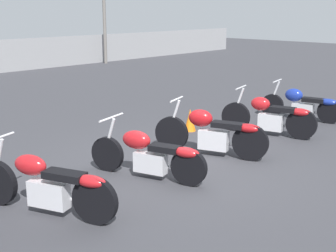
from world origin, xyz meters
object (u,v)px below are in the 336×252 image
object	(u,v)px
motorcycle_slot_1	(47,185)
motorcycle_slot_2	(149,154)
motorcycle_slot_3	(212,133)
motorcycle_slot_5	(302,104)
motorcycle_slot_4	(270,116)
traffic_cone_near	(190,120)

from	to	relation	value
motorcycle_slot_1	motorcycle_slot_2	world-z (taller)	motorcycle_slot_1
motorcycle_slot_3	motorcycle_slot_5	xyz separation A→B (m)	(3.80, 0.13, -0.05)
motorcycle_slot_2	motorcycle_slot_3	distance (m)	1.67
motorcycle_slot_4	traffic_cone_near	distance (m)	1.77
motorcycle_slot_1	traffic_cone_near	world-z (taller)	motorcycle_slot_1
motorcycle_slot_4	motorcycle_slot_3	bearing A→B (deg)	165.00
motorcycle_slot_2	motorcycle_slot_5	world-z (taller)	motorcycle_slot_2
motorcycle_slot_1	motorcycle_slot_3	size ratio (longest dim) A/B	1.00
motorcycle_slot_2	traffic_cone_near	xyz separation A→B (m)	(2.77, 1.47, -0.15)
motorcycle_slot_2	motorcycle_slot_4	bearing A→B (deg)	-16.67
motorcycle_slot_1	motorcycle_slot_4	world-z (taller)	motorcycle_slot_4
motorcycle_slot_5	motorcycle_slot_4	bearing A→B (deg)	174.36
motorcycle_slot_4	motorcycle_slot_5	distance (m)	1.81
motorcycle_slot_2	motorcycle_slot_5	bearing A→B (deg)	-14.62
motorcycle_slot_3	traffic_cone_near	distance (m)	1.85
motorcycle_slot_4	traffic_cone_near	size ratio (longest dim) A/B	4.14
motorcycle_slot_1	traffic_cone_near	size ratio (longest dim) A/B	4.24
motorcycle_slot_5	traffic_cone_near	xyz separation A→B (m)	(-2.70, 1.34, -0.14)
motorcycle_slot_1	traffic_cone_near	bearing A→B (deg)	-2.49
motorcycle_slot_5	motorcycle_slot_1	bearing A→B (deg)	169.69
motorcycle_slot_2	motorcycle_slot_1	bearing A→B (deg)	163.39
motorcycle_slot_3	motorcycle_slot_4	xyz separation A→B (m)	(2.00, -0.04, -0.02)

